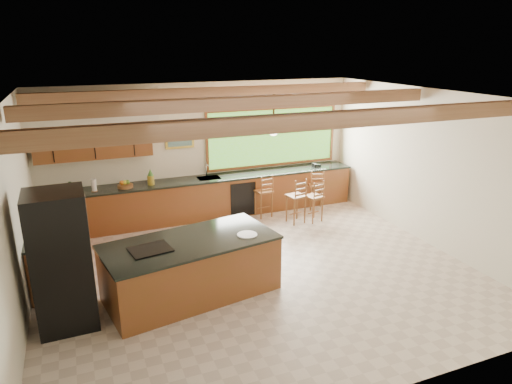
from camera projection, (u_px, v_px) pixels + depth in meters
name	position (u px, v px, depth m)	size (l,w,h in m)	color
ground	(257.00, 271.00, 7.96)	(7.20, 7.20, 0.00)	beige
room_shell	(234.00, 140.00, 7.80)	(7.27, 6.54, 3.02)	beige
counter_run	(178.00, 207.00, 9.75)	(7.12, 3.10, 1.27)	brown
island	(191.00, 268.00, 7.11)	(2.81, 1.67, 0.94)	brown
refrigerator	(62.00, 261.00, 6.19)	(0.78, 0.76, 1.96)	black
bar_stool_a	(297.00, 197.00, 9.94)	(0.42, 0.42, 1.02)	brown
bar_stool_b	(264.00, 192.00, 10.30)	(0.40, 0.40, 1.00)	brown
bar_stool_c	(315.00, 198.00, 10.04)	(0.41, 0.41, 0.95)	brown
bar_stool_d	(318.00, 186.00, 10.79)	(0.46, 0.46, 0.98)	brown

